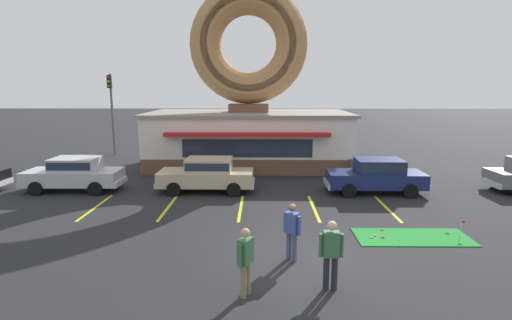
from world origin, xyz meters
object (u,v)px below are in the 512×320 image
Objects in this scene: putting_flag_pin at (462,224)px; car_silver at (74,173)px; pedestrian_hooded_kid at (245,259)px; traffic_light_pole at (111,104)px; golf_ball at (400,239)px; pedestrian_blue_sweater_man at (292,229)px; car_navy at (376,175)px; trash_bin at (354,168)px; pedestrian_leather_jacket_man at (331,252)px; car_champagne at (207,173)px.

putting_flag_pin is 0.12× the size of car_silver.
traffic_light_pole reaches higher than pedestrian_hooded_kid.
pedestrian_blue_sweater_man reaches higher than golf_ball.
pedestrian_blue_sweater_man reaches higher than car_navy.
pedestrian_blue_sweater_man is at bearing -111.48° from trash_bin.
car_silver is at bearing 155.22° from golf_ball.
traffic_light_pole reaches higher than pedestrian_blue_sweater_man.
golf_ball is 4.34m from pedestrian_leather_jacket_man.
putting_flag_pin is at bearing -31.94° from car_champagne.
pedestrian_leather_jacket_man is (-4.95, -3.55, 0.54)m from putting_flag_pin.
car_champagne is 0.79× the size of traffic_light_pole.
pedestrian_leather_jacket_man is at bearing -41.49° from car_silver.
putting_flag_pin is 0.56× the size of trash_bin.
putting_flag_pin is 6.09m from pedestrian_blue_sweater_man.
pedestrian_leather_jacket_man is 0.30× the size of traffic_light_pole.
traffic_light_pole is (-15.21, 16.38, 3.66)m from golf_ball.
pedestrian_blue_sweater_man is at bearing -57.05° from traffic_light_pole.
car_champagne reaches higher than trash_bin.
trash_bin is at bearing 12.67° from car_silver.
golf_ball is at bearing 48.65° from pedestrian_leather_jacket_man.
putting_flag_pin is 8.02m from pedestrian_hooded_kid.
pedestrian_blue_sweater_man is at bearing 57.99° from pedestrian_hooded_kid.
trash_bin is (14.03, 3.15, -0.37)m from car_silver.
car_navy is at bearing 102.83° from putting_flag_pin.
car_navy and car_silver have the same top height.
pedestrian_leather_jacket_man is (4.23, -9.27, 0.11)m from car_champagne.
pedestrian_leather_jacket_man is at bearing -57.60° from traffic_light_pole.
pedestrian_leather_jacket_man is at bearing -112.01° from car_navy.
golf_ball is at bearing -47.11° from traffic_light_pole.
traffic_light_pole reaches higher than golf_ball.
traffic_light_pole is (-11.60, 17.89, 2.78)m from pedestrian_blue_sweater_man.
car_silver is (-14.26, 0.24, 0.00)m from car_navy.
pedestrian_blue_sweater_man reaches higher than car_champagne.
golf_ball is 0.01× the size of car_champagne.
traffic_light_pole is at bearing 122.40° from pedestrian_leather_jacket_man.
car_silver reaches higher than trash_bin.
putting_flag_pin is 0.12× the size of car_champagne.
pedestrian_hooded_kid is 1.73× the size of trash_bin.
trash_bin is (-0.24, 3.39, -0.37)m from car_navy.
golf_ball is at bearing 22.72° from pedestrian_blue_sweater_man.
golf_ball is 0.01× the size of car_navy.
trash_bin is at bearing -23.96° from traffic_light_pole.
pedestrian_leather_jacket_man is 1.80× the size of trash_bin.
traffic_light_pole reaches higher than pedestrian_leather_jacket_man.
pedestrian_hooded_kid is at bearing -121.33° from car_navy.
golf_ball is 6.06m from car_navy.
traffic_light_pole is at bearing 147.04° from car_navy.
car_champagne is 1.00× the size of car_navy.
pedestrian_hooded_kid is (-1.24, -1.98, 0.00)m from pedestrian_blue_sweater_man.
pedestrian_blue_sweater_man is at bearing -38.23° from car_silver.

